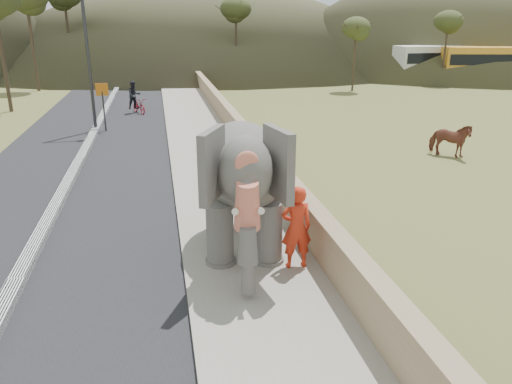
% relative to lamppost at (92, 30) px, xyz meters
% --- Properties ---
extents(ground, '(160.00, 160.00, 0.00)m').
position_rel_lamppost_xyz_m(ground, '(4.69, -16.24, -4.87)').
color(ground, olive).
rests_on(ground, ground).
extents(road, '(7.00, 120.00, 0.03)m').
position_rel_lamppost_xyz_m(road, '(-0.31, -6.24, -4.86)').
color(road, black).
rests_on(road, ground).
extents(median, '(0.35, 120.00, 0.22)m').
position_rel_lamppost_xyz_m(median, '(-0.31, -6.24, -4.76)').
color(median, black).
rests_on(median, ground).
extents(walkway, '(3.00, 120.00, 0.15)m').
position_rel_lamppost_xyz_m(walkway, '(4.69, -6.24, -4.80)').
color(walkway, '#9E9687').
rests_on(walkway, ground).
extents(parapet, '(0.30, 120.00, 1.10)m').
position_rel_lamppost_xyz_m(parapet, '(6.34, -6.24, -4.32)').
color(parapet, tan).
rests_on(parapet, ground).
extents(lamppost, '(1.76, 0.36, 8.00)m').
position_rel_lamppost_xyz_m(lamppost, '(0.00, 0.00, 0.00)').
color(lamppost, '#2A2B2F').
rests_on(lamppost, ground).
extents(signboard, '(0.60, 0.08, 2.40)m').
position_rel_lamppost_xyz_m(signboard, '(0.19, -0.17, -3.23)').
color(signboard, '#2D2D33').
rests_on(signboard, ground).
extents(cow, '(1.76, 1.69, 1.42)m').
position_rel_lamppost_xyz_m(cow, '(14.44, -7.95, -4.16)').
color(cow, brown).
rests_on(cow, ground).
extents(distant_car, '(4.55, 3.03, 1.44)m').
position_rel_lamppost_xyz_m(distant_car, '(24.18, 17.36, -4.15)').
color(distant_car, '#B8B9C0').
rests_on(distant_car, ground).
extents(bus_white, '(11.06, 2.77, 3.10)m').
position_rel_lamppost_xyz_m(bus_white, '(29.81, 17.13, -3.32)').
color(bus_white, white).
rests_on(bus_white, ground).
extents(bus_orange, '(11.28, 4.88, 3.10)m').
position_rel_lamppost_xyz_m(bus_orange, '(32.98, 13.95, -3.32)').
color(bus_orange, orange).
rests_on(bus_orange, ground).
extents(hill_far, '(80.00, 80.00, 14.00)m').
position_rel_lamppost_xyz_m(hill_far, '(9.69, 53.76, 2.13)').
color(hill_far, brown).
rests_on(hill_far, ground).
extents(elephant_and_man, '(2.71, 4.59, 3.15)m').
position_rel_lamppost_xyz_m(elephant_and_man, '(4.71, -14.95, -3.16)').
color(elephant_and_man, '#67635D').
rests_on(elephant_and_man, ground).
extents(motorcyclist, '(1.34, 1.82, 1.92)m').
position_rel_lamppost_xyz_m(motorcyclist, '(1.61, 4.79, -4.12)').
color(motorcyclist, maroon).
rests_on(motorcyclist, ground).
extents(trees, '(47.55, 43.30, 9.27)m').
position_rel_lamppost_xyz_m(trees, '(4.09, 13.77, -0.98)').
color(trees, '#473828').
rests_on(trees, ground).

